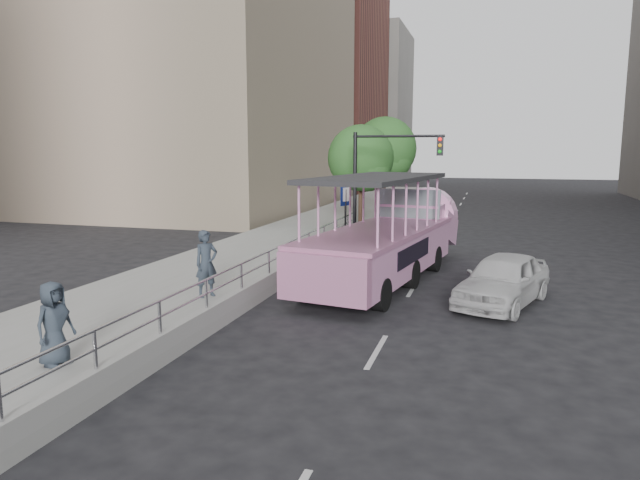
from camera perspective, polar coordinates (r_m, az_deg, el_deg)
ground at (r=14.85m, az=3.35°, el=-8.15°), size 160.00×160.00×0.00m
sidewalk at (r=25.80m, az=-3.99°, el=-0.46°), size 5.50×80.00×0.30m
kerb_wall at (r=17.48m, az=-5.13°, el=-3.91°), size 0.24×30.00×0.36m
guardrail at (r=17.35m, az=-5.16°, el=-1.78°), size 0.07×22.00×0.71m
duck_boat at (r=19.75m, az=7.03°, el=0.03°), size 4.21×10.99×3.56m
car at (r=17.05m, az=17.83°, el=-3.76°), size 3.09×4.67×1.48m
pedestrian_near at (r=16.21m, az=-11.29°, el=-2.33°), size 0.76×0.82×1.88m
pedestrian_far at (r=12.03m, az=-25.06°, el=-7.57°), size 0.64×0.87×1.63m
parking_sign at (r=24.68m, az=2.56°, el=3.09°), size 0.29×0.62×2.97m
traffic_signal at (r=26.79m, az=6.03°, el=7.06°), size 4.20×0.32×5.20m
street_tree_near at (r=30.46m, az=4.26°, el=7.92°), size 3.52×3.52×5.72m
street_tree_far at (r=36.30m, az=6.64°, el=8.82°), size 3.97×3.97×6.45m
midrise_brick at (r=65.93m, az=-2.44°, el=16.49°), size 18.00×16.00×26.00m
midrise_stone_b at (r=80.36m, az=2.78°, el=12.98°), size 16.00×14.00×20.00m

